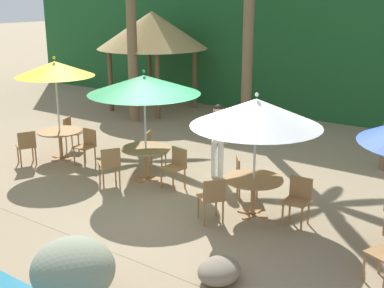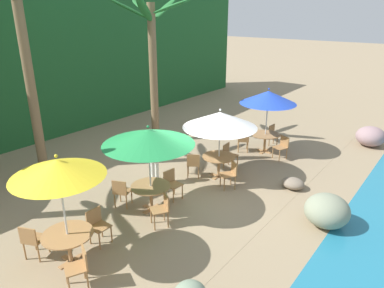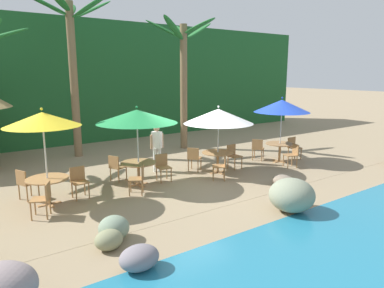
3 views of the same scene
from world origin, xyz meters
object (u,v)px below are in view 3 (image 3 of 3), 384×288
Objects in this scene: dining_table_green at (139,166)px; chair_green_seaward at (163,165)px; chair_green_inland at (116,166)px; umbrella_white at (218,116)px; chair_green_left at (139,177)px; chair_white_left at (222,165)px; dining_table_blue at (280,146)px; chair_blue_seaward at (293,146)px; chair_blue_inland at (258,148)px; chair_blue_left at (293,154)px; palm_tree_third at (183,65)px; chair_yellow_seaward at (79,180)px; umbrella_blue at (282,106)px; waiter_in_white at (157,144)px; chair_white_seaward at (233,155)px; dining_table_white at (218,156)px; umbrella_green at (137,116)px; palm_tree_second at (72,49)px; dining_table_yellow at (48,183)px; chair_white_inland at (194,157)px; chair_yellow_inland at (25,182)px; chair_yellow_left at (44,197)px; umbrella_yellow at (42,119)px.

chair_green_seaward reaches higher than dining_table_green.
chair_green_inland is 3.80m from umbrella_white.
chair_green_left is 1.00× the size of chair_white_left.
umbrella_white reaches higher than dining_table_blue.
chair_green_seaward and chair_blue_seaward have the same top height.
chair_green_inland is at bearing 162.24° from umbrella_white.
dining_table_blue is 1.26× the size of chair_blue_inland.
umbrella_white is at bearing 159.82° from chair_blue_left.
chair_blue_inland is 0.15× the size of palm_tree_third.
umbrella_blue is at bearing -3.50° from chair_yellow_seaward.
chair_blue_inland is 0.51× the size of waiter_in_white.
chair_white_seaward is 0.34× the size of umbrella_blue.
umbrella_blue is 1.89m from chair_blue_seaward.
dining_table_white is (4.78, -0.29, 0.10)m from chair_yellow_seaward.
dining_table_blue is (6.26, 0.26, 0.10)m from chair_green_left.
umbrella_green is 1.86m from chair_green_left.
chair_yellow_seaward is 0.51× the size of waiter_in_white.
chair_white_left is at bearing -5.79° from chair_green_left.
chair_green_left is 7.31m from palm_tree_third.
dining_table_yellow is at bearing -115.07° from palm_tree_second.
chair_blue_seaward is (0.85, 0.03, -1.69)m from umbrella_blue.
umbrella_white is 0.37× the size of palm_tree_second.
chair_white_inland is 1.00× the size of chair_blue_seaward.
umbrella_blue is (9.03, -1.12, 1.69)m from chair_yellow_inland.
chair_yellow_left is 1.00× the size of chair_blue_inland.
dining_table_blue is at bearing 9.10° from chair_white_left.
palm_tree_third is (7.40, 3.23, 3.28)m from chair_yellow_inland.
dining_table_white is 3.84m from chair_blue_seaward.
palm_tree_second is (-3.20, 5.39, 3.76)m from dining_table_white.
chair_blue_seaward is at bearing -2.05° from umbrella_yellow.
umbrella_white is at bearing 59.12° from chair_white_left.
dining_table_yellow is 5.63m from dining_table_white.
dining_table_green is 6.76m from chair_blue_seaward.
palm_tree_third reaches higher than chair_green_inland.
dining_table_white is 3.38m from umbrella_blue.
umbrella_yellow is 2.36× the size of dining_table_yellow.
chair_yellow_left and chair_green_left have the same top height.
chair_white_left reaches higher than dining_table_white.
chair_white_seaward is (3.75, -0.18, -1.65)m from umbrella_green.
chair_white_inland is (2.33, 0.31, -0.10)m from dining_table_green.
chair_white_left is (5.19, -0.92, -0.10)m from dining_table_yellow.
chair_blue_left is at bearing -141.72° from chair_blue_seaward.
umbrella_green is at bearing -178.35° from chair_blue_inland.
chair_green_seaward is 6.48m from palm_tree_second.
palm_tree_second is (-4.04, 5.24, 3.86)m from chair_white_seaward.
chair_green_seaward is at bearing 31.47° from chair_green_left.
umbrella_blue is (2.14, -0.33, 1.69)m from chair_white_seaward.
chair_white_left is at bearing -10.07° from dining_table_yellow.
chair_white_left is at bearing -120.88° from umbrella_white.
dining_table_white is (3.28, 0.45, 0.10)m from chair_green_left.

